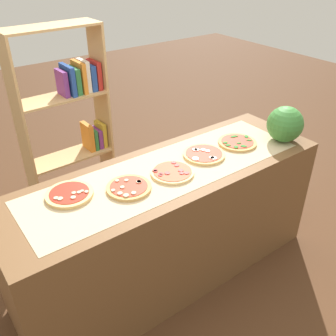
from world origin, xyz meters
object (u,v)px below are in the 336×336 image
object	(u,v)px
pizza_mushroom_0	(69,194)
pizza_mushroom_1	(129,188)
bookshelf	(76,130)
pizza_mozzarella_3	(204,154)
pizza_pepperoni_2	(172,172)
watermelon	(285,124)
pizza_spinach_4	(237,142)

from	to	relation	value
pizza_mushroom_0	pizza_mushroom_1	xyz separation A→B (m)	(0.31, -0.14, -0.00)
pizza_mushroom_1	bookshelf	distance (m)	1.19
pizza_mozzarella_3	pizza_mushroom_0	bearing A→B (deg)	173.67
pizza_mushroom_1	bookshelf	xyz separation A→B (m)	(0.19, 1.17, -0.13)
pizza_pepperoni_2	watermelon	bearing A→B (deg)	-6.70
watermelon	pizza_mushroom_0	bearing A→B (deg)	170.19
pizza_mozzarella_3	watermelon	distance (m)	0.64
pizza_mozzarella_3	watermelon	size ratio (longest dim) A/B	1.10
watermelon	bookshelf	world-z (taller)	bookshelf
pizza_pepperoni_2	bookshelf	bearing A→B (deg)	95.76
pizza_mushroom_1	pizza_mushroom_0	bearing A→B (deg)	155.00
pizza_mushroom_1	watermelon	distance (m)	1.23
pizza_mushroom_0	pizza_mozzarella_3	world-z (taller)	pizza_mushroom_0
pizza_mushroom_0	pizza_mushroom_1	bearing A→B (deg)	-25.00
pizza_mushroom_0	pizza_mozzarella_3	distance (m)	0.92
bookshelf	pizza_pepperoni_2	bearing A→B (deg)	-84.24
pizza_spinach_4	bookshelf	distance (m)	1.36
pizza_pepperoni_2	pizza_mushroom_0	bearing A→B (deg)	165.65
pizza_pepperoni_2	bookshelf	xyz separation A→B (m)	(-0.12, 1.19, -0.13)
pizza_mushroom_0	watermelon	distance (m)	1.56
pizza_mushroom_1	pizza_spinach_4	distance (m)	0.92
pizza_mushroom_1	pizza_pepperoni_2	xyz separation A→B (m)	(0.31, -0.01, -0.00)
pizza_mushroom_1	pizza_pepperoni_2	bearing A→B (deg)	-2.63
pizza_mozzarella_3	bookshelf	xyz separation A→B (m)	(-0.43, 1.13, -0.13)
pizza_spinach_4	pizza_pepperoni_2	bearing A→B (deg)	-175.50
pizza_mushroom_0	pizza_mushroom_1	distance (m)	0.34
pizza_mozzarella_3	bookshelf	bearing A→B (deg)	110.60
pizza_mushroom_0	pizza_mushroom_1	world-z (taller)	pizza_mushroom_0
pizza_mushroom_0	pizza_pepperoni_2	distance (m)	0.63
pizza_mushroom_1	pizza_mozzarella_3	xyz separation A→B (m)	(0.61, 0.04, -0.00)
pizza_mushroom_0	watermelon	xyz separation A→B (m)	(1.53, -0.26, 0.11)
pizza_mozzarella_3	watermelon	world-z (taller)	watermelon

